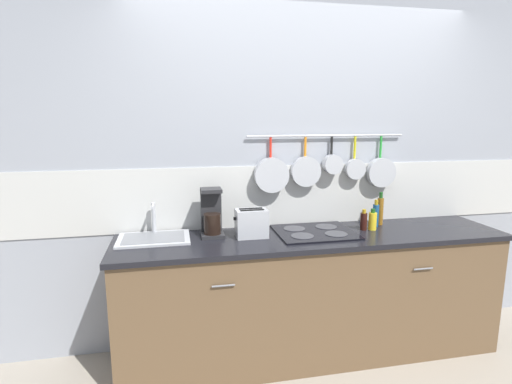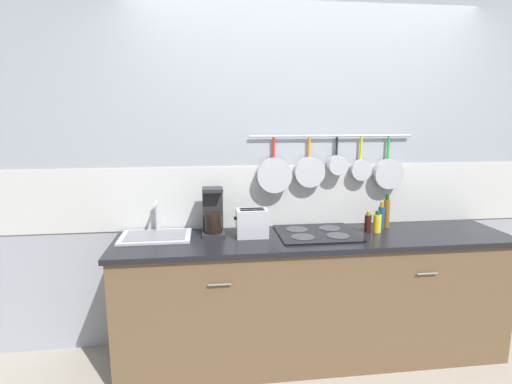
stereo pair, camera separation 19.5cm
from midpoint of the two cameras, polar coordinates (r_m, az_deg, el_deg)
ground_plane at (r=3.18m, az=5.94°, el=-21.84°), size 12.00×12.00×0.00m
wall_back at (r=3.03m, az=4.52°, el=2.41°), size 7.20×0.15×2.60m
cabinet_base at (r=2.97m, az=6.10°, el=-14.80°), size 2.69×0.57×0.86m
countertop at (r=2.81m, az=6.29°, el=-6.50°), size 2.73×0.59×0.03m
sink_basin at (r=2.80m, az=-16.37°, el=-6.17°), size 0.47×0.33×0.23m
coffee_maker at (r=2.78m, az=-8.38°, el=-3.43°), size 0.16×0.18×0.33m
toaster at (r=2.73m, az=-2.71°, el=-4.48°), size 0.23×0.14×0.20m
cooktop at (r=2.85m, az=6.45°, el=-5.72°), size 0.54×0.46×0.01m
bottle_dish_soap at (r=2.97m, az=13.32°, el=-4.05°), size 0.05×0.05×0.15m
bottle_olive_oil at (r=2.99m, az=14.53°, el=-3.99°), size 0.06×0.06×0.15m
bottle_vinegar at (r=3.08m, az=15.00°, el=-3.18°), size 0.05×0.05×0.20m
bottle_sesame_oil at (r=3.14m, az=15.63°, el=-2.56°), size 0.05×0.05×0.25m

